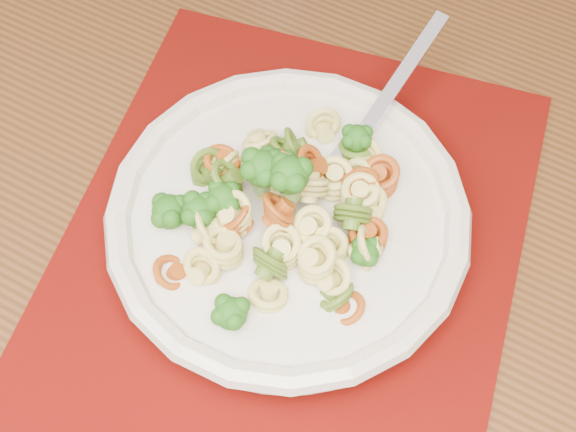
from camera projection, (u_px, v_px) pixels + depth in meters
dining_table at (141, 307)px, 0.68m from camera, size 1.83×1.56×0.70m
placemat at (284, 265)px, 0.61m from camera, size 0.56×0.53×0.00m
pasta_bowl at (288, 222)px, 0.59m from camera, size 0.27×0.27×0.05m
pasta_broccoli_heap at (288, 212)px, 0.58m from camera, size 0.23×0.23×0.06m
fork at (346, 158)px, 0.60m from camera, size 0.18×0.08×0.08m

